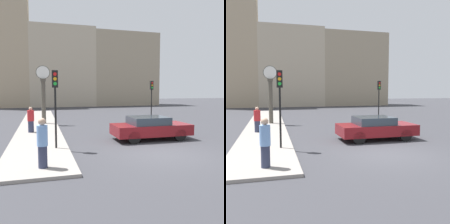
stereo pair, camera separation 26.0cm
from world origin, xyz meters
TOP-DOWN VIEW (x-y plane):
  - ground_plane at (0.00, 0.00)m, footprint 120.00×120.00m
  - sidewalk_corner at (-5.19, 10.28)m, footprint 2.73×24.57m
  - building_row at (-1.41, 32.75)m, footprint 29.99×5.00m
  - sedan_car at (0.77, 2.97)m, footprint 4.23×1.90m
  - traffic_light_near at (-4.38, 1.81)m, footprint 0.26×0.24m
  - traffic_light_far at (4.33, 10.49)m, footprint 0.26×0.24m
  - street_clock at (-4.80, 10.56)m, footprint 1.05×0.42m
  - pedestrian_red_top at (-5.63, 6.52)m, footprint 0.40×0.40m
  - pedestrian_blue_stripe at (-4.99, -1.00)m, footprint 0.36×0.36m

SIDE VIEW (x-z plane):
  - ground_plane at x=0.00m, z-range 0.00..0.00m
  - sidewalk_corner at x=-5.19m, z-range 0.00..0.12m
  - sedan_car at x=0.77m, z-range 0.03..1.30m
  - pedestrian_red_top at x=-5.63m, z-range 0.10..1.68m
  - pedestrian_blue_stripe at x=-4.99m, z-range 0.12..1.82m
  - street_clock at x=-4.80m, z-range 0.12..4.60m
  - traffic_light_far at x=4.33m, z-range 0.77..4.28m
  - traffic_light_near at x=-4.38m, z-range 0.88..4.37m
  - building_row at x=-1.41m, z-range -2.05..17.13m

